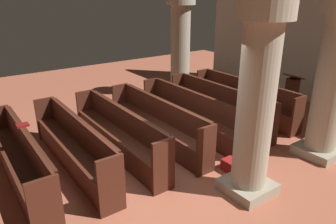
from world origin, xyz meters
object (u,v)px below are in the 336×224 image
at_px(pew_row_0, 244,97).
at_px(pew_row_3, 157,121).
at_px(pew_row_5, 73,143).
at_px(lectern, 291,96).
at_px(pew_row_6, 19,158).
at_px(pillar_aisle_rear, 256,101).
at_px(pillar_far_side, 180,45).
at_px(hymn_book, 22,125).
at_px(pew_row_2, 190,112).
at_px(pillar_aisle_side, 332,79).
at_px(pew_row_4, 118,131).
at_px(pew_row_1, 219,104).
at_px(kneeler_box_red, 233,167).

relative_size(pew_row_0, pew_row_3, 1.00).
height_order(pew_row_5, lectern, lectern).
xyz_separation_m(pew_row_6, pillar_aisle_rear, (2.48, 3.06, 1.12)).
xyz_separation_m(pillar_far_side, hymn_book, (2.15, -5.22, -0.65)).
xyz_separation_m(pew_row_2, pew_row_6, (0.00, -3.82, 0.00)).
bearing_deg(pew_row_3, pillar_aisle_side, 44.37).
height_order(pew_row_3, pillar_aisle_side, pillar_aisle_side).
relative_size(pew_row_3, pillar_far_side, 1.07).
bearing_deg(hymn_book, pew_row_2, 85.58).
xyz_separation_m(pew_row_4, pillar_aisle_rear, (2.48, 1.15, 1.12)).
distance_m(pew_row_0, pew_row_2, 1.91).
bearing_deg(lectern, pew_row_1, -103.97).
height_order(pew_row_2, pew_row_6, same).
height_order(pew_row_2, pew_row_4, same).
height_order(pew_row_2, pew_row_3, same).
distance_m(pew_row_3, pillar_aisle_side, 3.64).
bearing_deg(pew_row_3, pew_row_0, 90.00).
relative_size(pew_row_2, pew_row_5, 1.00).
bearing_deg(pew_row_6, pillar_aisle_side, 64.89).
height_order(pew_row_6, kneeler_box_red, pew_row_6).
bearing_deg(pew_row_4, kneeler_box_red, 36.22).
bearing_deg(pillar_aisle_rear, pew_row_5, -139.66).
height_order(pew_row_2, pillar_far_side, pillar_far_side).
bearing_deg(pew_row_2, pillar_aisle_rear, -17.04).
relative_size(pew_row_5, pillar_aisle_rear, 1.07).
xyz_separation_m(pew_row_4, lectern, (0.57, 5.15, -0.07)).
relative_size(pew_row_4, pew_row_6, 1.00).
relative_size(pew_row_2, pew_row_6, 1.00).
bearing_deg(lectern, pew_row_2, -99.96).
bearing_deg(pew_row_3, pew_row_4, -90.00).
bearing_deg(kneeler_box_red, pew_row_0, 128.43).
height_order(pew_row_0, pew_row_3, same).
height_order(pew_row_2, lectern, lectern).
height_order(pew_row_0, kneeler_box_red, pew_row_0).
height_order(pew_row_2, kneeler_box_red, pew_row_2).
height_order(pew_row_4, lectern, lectern).
bearing_deg(pew_row_4, pew_row_0, 90.00).
xyz_separation_m(pew_row_2, pillar_far_side, (-2.43, 1.59, 1.12)).
distance_m(lectern, kneeler_box_red, 4.00).
bearing_deg(pew_row_1, pillar_far_side, 165.39).
xyz_separation_m(pew_row_3, pew_row_5, (0.00, -1.91, 0.00)).
bearing_deg(pillar_aisle_rear, hymn_book, -133.84).
bearing_deg(pew_row_6, pew_row_0, 90.00).
relative_size(pew_row_0, hymn_book, 16.47).
height_order(lectern, kneeler_box_red, lectern).
height_order(pew_row_1, pew_row_6, same).
bearing_deg(pew_row_3, pew_row_6, -90.00).
relative_size(pew_row_0, pew_row_4, 1.00).
bearing_deg(pew_row_6, pew_row_4, 90.00).
height_order(pew_row_0, pew_row_1, same).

